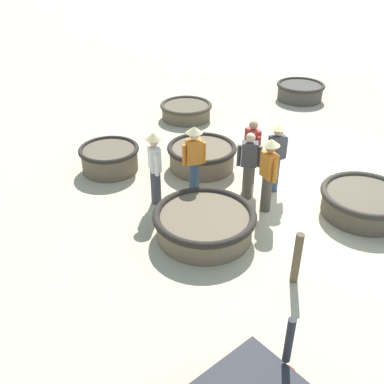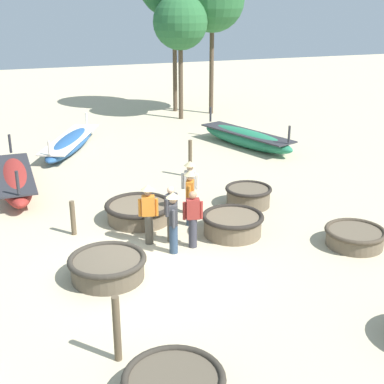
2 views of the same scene
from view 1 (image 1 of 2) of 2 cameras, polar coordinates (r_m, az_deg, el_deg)
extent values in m
plane|color=#C6B793|center=(10.47, 15.59, -0.72)|extent=(80.00, 80.00, 0.00)
cylinder|color=brown|center=(10.09, 20.97, -1.43)|extent=(1.71, 1.71, 0.48)
torus|color=#332D26|center=(9.97, 21.23, -0.26)|extent=(1.85, 1.85, 0.14)
cylinder|color=#4C473F|center=(16.26, 13.54, 12.21)|extent=(1.51, 1.51, 0.50)
torus|color=#332D26|center=(16.18, 13.65, 13.05)|extent=(1.63, 1.63, 0.12)
cylinder|color=brown|center=(11.28, -10.39, 4.07)|extent=(1.37, 1.37, 0.56)
torus|color=#28231E|center=(11.16, -10.53, 5.35)|extent=(1.47, 1.47, 0.11)
cylinder|color=brown|center=(14.21, -0.75, 10.14)|extent=(1.49, 1.49, 0.42)
torus|color=#42382B|center=(14.14, -0.76, 10.93)|extent=(1.61, 1.61, 0.12)
cylinder|color=brown|center=(8.78, 1.58, -4.29)|extent=(1.87, 1.87, 0.49)
torus|color=#28231E|center=(8.64, 1.60, -2.99)|extent=(2.02, 2.02, 0.15)
cylinder|color=brown|center=(11.22, 1.25, 4.39)|extent=(1.60, 1.60, 0.54)
torus|color=#28231E|center=(11.10, 1.27, 5.62)|extent=(1.73, 1.73, 0.13)
cylinder|color=#2D2D33|center=(5.73, 12.23, -17.94)|extent=(0.10, 0.10, 0.70)
cylinder|color=#2D425B|center=(9.98, 0.26, 1.64)|extent=(0.22, 0.22, 0.82)
cube|color=orange|center=(9.66, 0.27, 5.14)|extent=(0.34, 0.40, 0.54)
sphere|color=#DBB28E|center=(9.50, 0.27, 7.19)|extent=(0.20, 0.20, 0.20)
cylinder|color=orange|center=(9.63, -1.00, 4.71)|extent=(0.09, 0.09, 0.48)
cylinder|color=orange|center=(9.74, 1.51, 5.03)|extent=(0.09, 0.09, 0.48)
cone|color=#D1BC84|center=(9.45, 0.27, 7.91)|extent=(0.36, 0.36, 0.14)
cylinder|color=#4C473D|center=(9.96, 7.05, 1.32)|extent=(0.22, 0.22, 0.82)
cube|color=#3D3D42|center=(9.64, 7.31, 4.81)|extent=(0.40, 0.39, 0.54)
sphere|color=#DBB28E|center=(9.48, 7.46, 6.87)|extent=(0.20, 0.20, 0.20)
cylinder|color=#3D3D42|center=(9.67, 8.60, 4.46)|extent=(0.09, 0.09, 0.48)
cylinder|color=#3D3D42|center=(9.66, 5.99, 4.63)|extent=(0.09, 0.09, 0.48)
cylinder|color=#2D425B|center=(10.34, 10.36, 2.20)|extent=(0.22, 0.22, 0.82)
cube|color=#3D3D42|center=(10.03, 10.73, 5.59)|extent=(0.31, 0.39, 0.54)
sphere|color=tan|center=(9.87, 10.94, 7.58)|extent=(0.20, 0.20, 0.20)
cylinder|color=#3D3D42|center=(9.94, 9.62, 5.14)|extent=(0.09, 0.09, 0.48)
cylinder|color=#3D3D42|center=(10.16, 11.75, 5.53)|extent=(0.09, 0.09, 0.48)
cone|color=#D1BC84|center=(9.82, 11.02, 8.27)|extent=(0.36, 0.36, 0.14)
cylinder|color=#383842|center=(10.56, 7.44, 3.14)|extent=(0.22, 0.22, 0.82)
cube|color=maroon|center=(10.26, 7.69, 6.48)|extent=(0.38, 0.29, 0.54)
sphere|color=#A37556|center=(10.11, 7.84, 8.44)|extent=(0.20, 0.20, 0.20)
cylinder|color=maroon|center=(10.12, 8.36, 5.75)|extent=(0.09, 0.09, 0.48)
cylinder|color=maroon|center=(10.44, 7.00, 6.70)|extent=(0.09, 0.09, 0.48)
cylinder|color=#383842|center=(9.75, -4.62, 0.73)|extent=(0.22, 0.22, 0.82)
cube|color=silver|center=(9.42, -4.79, 4.29)|extent=(0.40, 0.34, 0.54)
sphere|color=#DBB28E|center=(9.25, -4.89, 6.39)|extent=(0.20, 0.20, 0.20)
cylinder|color=silver|center=(9.25, -4.49, 3.42)|extent=(0.09, 0.09, 0.48)
cylinder|color=silver|center=(9.63, -5.06, 4.60)|extent=(0.09, 0.09, 0.48)
cone|color=#D1BC84|center=(9.20, -4.93, 7.12)|extent=(0.36, 0.36, 0.14)
cylinder|color=#4C473D|center=(9.58, 9.40, -0.20)|extent=(0.22, 0.22, 0.82)
cube|color=orange|center=(9.25, 9.76, 3.39)|extent=(0.38, 0.30, 0.54)
sphere|color=#A37556|center=(9.08, 9.97, 5.51)|extent=(0.20, 0.20, 0.20)
cylinder|color=orange|center=(9.12, 10.49, 2.52)|extent=(0.09, 0.09, 0.48)
cylinder|color=orange|center=(9.43, 9.00, 3.70)|extent=(0.09, 0.09, 0.48)
cone|color=#D1BC84|center=(9.03, 10.05, 6.25)|extent=(0.36, 0.36, 0.14)
cylinder|color=brown|center=(7.81, 13.17, -8.18)|extent=(0.14, 0.14, 0.99)
camera|label=2|loc=(19.11, 50.33, 24.29)|focal=50.00mm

